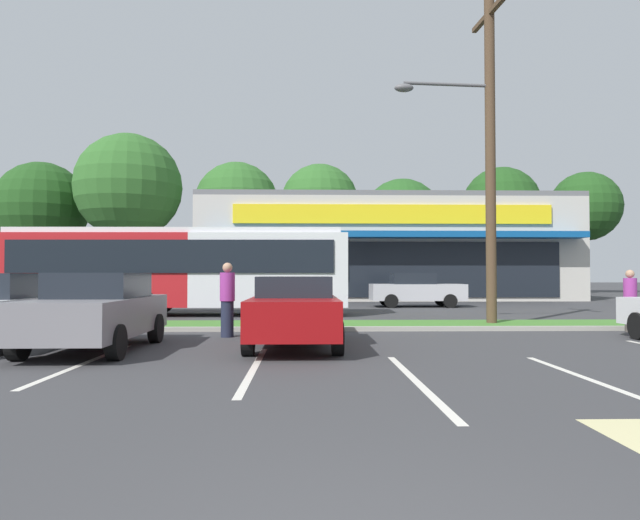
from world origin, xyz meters
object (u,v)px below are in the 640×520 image
(utility_pole, at_px, (486,147))
(car_3, at_px, (96,311))
(bus_stop_bench, at_px, (88,314))
(pedestrian_by_pole, at_px, (227,300))
(city_bus, at_px, (179,268))
(car_1, at_px, (294,310))
(pedestrian_near_bench, at_px, (630,301))
(car_4, at_px, (416,290))

(utility_pole, height_order, car_3, utility_pole)
(bus_stop_bench, relative_size, pedestrian_by_pole, 0.88)
(city_bus, bearing_deg, utility_pole, -25.68)
(pedestrian_by_pole, bearing_deg, car_1, -156.30)
(bus_stop_bench, height_order, pedestrian_near_bench, pedestrian_near_bench)
(bus_stop_bench, xyz_separation_m, car_3, (1.38, -3.26, 0.29))
(car_4, distance_m, pedestrian_by_pole, 15.09)
(car_3, bearing_deg, pedestrian_by_pole, 136.30)
(pedestrian_near_bench, bearing_deg, car_4, 0.75)
(city_bus, relative_size, pedestrian_by_pole, 7.06)
(bus_stop_bench, bearing_deg, city_bus, -96.55)
(car_4, relative_size, pedestrian_by_pole, 2.44)
(bus_stop_bench, relative_size, pedestrian_near_bench, 0.97)
(city_bus, relative_size, car_3, 2.93)
(car_1, height_order, car_4, car_4)
(utility_pole, relative_size, bus_stop_bench, 6.17)
(car_3, relative_size, pedestrian_near_bench, 2.64)
(car_3, bearing_deg, city_bus, -176.68)
(utility_pole, relative_size, car_3, 2.26)
(pedestrian_near_bench, bearing_deg, car_1, 92.87)
(utility_pole, distance_m, city_bus, 11.87)
(utility_pole, bearing_deg, bus_stop_bench, -170.98)
(utility_pole, relative_size, pedestrian_by_pole, 5.44)
(pedestrian_near_bench, xyz_separation_m, pedestrian_by_pole, (-10.58, -1.01, 0.08))
(pedestrian_by_pole, bearing_deg, bus_stop_bench, 57.52)
(pedestrian_near_bench, bearing_deg, car_3, 90.29)
(utility_pole, xyz_separation_m, city_bus, (-10.11, 5.14, -3.52))
(utility_pole, height_order, pedestrian_by_pole, utility_pole)
(bus_stop_bench, distance_m, car_4, 16.51)
(city_bus, distance_m, car_3, 10.19)
(car_1, height_order, pedestrian_near_bench, pedestrian_near_bench)
(car_3, bearing_deg, utility_pole, 117.67)
(car_1, relative_size, pedestrian_near_bench, 2.85)
(city_bus, relative_size, car_1, 2.72)
(utility_pole, height_order, car_4, utility_pole)
(car_1, bearing_deg, pedestrian_near_bench, 107.44)
(utility_pole, bearing_deg, pedestrian_by_pole, -160.30)
(car_1, relative_size, car_4, 1.06)
(car_3, bearing_deg, bus_stop_bench, -157.13)
(city_bus, bearing_deg, car_1, -63.13)
(car_3, distance_m, car_4, 18.33)
(pedestrian_near_bench, bearing_deg, utility_pole, 50.32)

